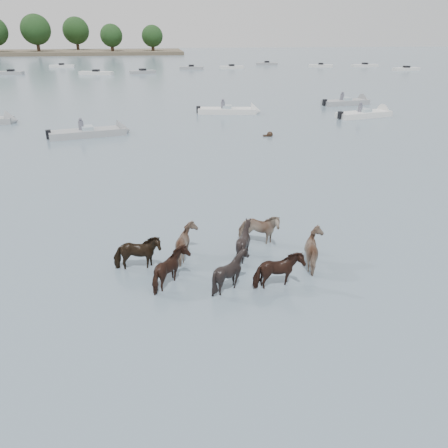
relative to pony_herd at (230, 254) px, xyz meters
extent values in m
plane|color=slate|center=(-2.03, 0.21, -0.50)|extent=(400.00, 400.00, 0.00)
imported|color=black|center=(-2.90, 0.36, 0.01)|extent=(1.52, 0.70, 1.28)
imported|color=gray|center=(-1.27, 0.93, -0.02)|extent=(1.25, 1.39, 1.21)
imported|color=black|center=(0.58, 0.70, 0.02)|extent=(1.50, 1.44, 1.30)
imported|color=#856D5A|center=(1.28, 1.60, 0.01)|extent=(1.67, 1.21, 1.28)
imported|color=black|center=(-1.87, -0.79, -0.02)|extent=(1.22, 1.37, 1.22)
imported|color=black|center=(-0.18, -1.20, 0.01)|extent=(1.27, 1.15, 1.28)
imported|color=black|center=(1.18, -1.36, -0.01)|extent=(1.57, 0.93, 1.24)
imported|color=#846D59|center=(2.76, -0.25, 0.01)|extent=(1.32, 1.46, 1.28)
sphere|color=black|center=(5.98, 18.60, -0.38)|extent=(0.44, 0.44, 0.44)
cube|color=black|center=(5.73, 18.60, -0.48)|extent=(0.50, 0.22, 0.18)
cone|color=gray|center=(-13.70, 26.68, -0.30)|extent=(0.97, 1.64, 1.60)
cube|color=gray|center=(-6.96, 20.62, -0.30)|extent=(5.50, 2.81, 0.55)
cone|color=gray|center=(-4.40, 21.24, -0.30)|extent=(1.25, 1.77, 1.60)
cube|color=#99ADB7|center=(-6.96, 20.62, 0.05)|extent=(1.04, 1.28, 0.35)
cube|color=black|center=(-9.52, 19.99, -0.15)|extent=(0.42, 0.42, 0.60)
cylinder|color=#595966|center=(-7.36, 20.62, 0.25)|extent=(0.36, 0.36, 0.70)
sphere|color=#595966|center=(-7.36, 20.62, 0.70)|extent=(0.24, 0.24, 0.24)
cube|color=silver|center=(4.47, 28.54, -0.30)|extent=(5.47, 2.49, 0.55)
cone|color=silver|center=(7.07, 28.08, -0.30)|extent=(1.16, 1.73, 1.60)
cube|color=#99ADB7|center=(4.47, 28.54, 0.05)|extent=(0.98, 1.24, 0.35)
cube|color=black|center=(1.87, 29.00, -0.15)|extent=(0.41, 0.41, 0.60)
cylinder|color=#595966|center=(4.07, 28.54, 0.25)|extent=(0.36, 0.36, 0.70)
sphere|color=#595966|center=(4.07, 28.54, 0.70)|extent=(0.24, 0.24, 0.24)
cube|color=silver|center=(16.02, 24.85, -0.30)|extent=(5.26, 2.81, 0.55)
cone|color=silver|center=(18.45, 25.48, -0.30)|extent=(1.27, 1.77, 1.60)
cube|color=#99ADB7|center=(16.02, 24.85, 0.05)|extent=(1.06, 1.28, 0.35)
cube|color=black|center=(13.59, 24.22, -0.15)|extent=(0.43, 0.43, 0.60)
cylinder|color=#595966|center=(15.62, 24.85, 0.25)|extent=(0.36, 0.36, 0.70)
sphere|color=#595966|center=(15.62, 24.85, 0.70)|extent=(0.24, 0.24, 0.24)
cube|color=gray|center=(17.28, 31.91, -0.30)|extent=(5.06, 2.46, 0.55)
cone|color=gray|center=(19.67, 32.35, -0.30)|extent=(1.18, 1.74, 1.60)
cube|color=#99ADB7|center=(17.28, 31.91, 0.05)|extent=(0.99, 1.25, 0.35)
cube|color=black|center=(14.90, 31.46, -0.15)|extent=(0.41, 0.41, 0.60)
cylinder|color=#595966|center=(16.88, 31.91, 0.25)|extent=(0.36, 0.36, 0.70)
sphere|color=#595966|center=(16.88, 31.91, 0.70)|extent=(0.24, 0.24, 0.24)
cube|color=gray|center=(-26.42, 73.49, -0.28)|extent=(4.19, 1.88, 0.60)
cube|color=black|center=(-26.42, 73.49, 0.10)|extent=(1.09, 1.09, 0.50)
cube|color=silver|center=(-20.55, 88.50, -0.28)|extent=(4.92, 1.64, 0.60)
cube|color=black|center=(-20.55, 88.50, 0.10)|extent=(1.03, 1.03, 0.50)
cube|color=silver|center=(-11.76, 70.92, -0.28)|extent=(6.01, 3.13, 0.60)
cube|color=black|center=(-11.76, 70.92, 0.10)|extent=(1.25, 1.25, 0.50)
cube|color=gray|center=(-3.81, 71.77, -0.28)|extent=(4.71, 3.25, 0.60)
cube|color=black|center=(-3.81, 71.77, 0.10)|extent=(1.33, 1.33, 0.50)
cube|color=gray|center=(5.57, 80.08, -0.28)|extent=(4.82, 2.24, 0.60)
cube|color=black|center=(5.57, 80.08, 0.10)|extent=(1.15, 1.15, 0.50)
cube|color=silver|center=(13.60, 80.13, -0.28)|extent=(4.81, 1.73, 0.60)
cube|color=black|center=(13.60, 80.13, 0.10)|extent=(1.05, 1.05, 0.50)
cube|color=gray|center=(23.10, 89.37, -0.28)|extent=(4.79, 2.02, 0.60)
cube|color=black|center=(23.10, 89.37, 0.10)|extent=(1.11, 1.11, 0.50)
cube|color=silver|center=(32.76, 81.47, -0.28)|extent=(5.10, 3.26, 0.60)
cube|color=black|center=(32.76, 81.47, 0.10)|extent=(1.31, 1.31, 0.50)
cube|color=silver|center=(42.13, 80.71, -0.28)|extent=(5.63, 1.75, 0.60)
cube|color=black|center=(42.13, 80.71, 0.10)|extent=(1.04, 1.04, 0.50)
cube|color=silver|center=(45.96, 70.90, -0.28)|extent=(5.58, 2.52, 0.60)
cube|color=black|center=(45.96, 70.90, 0.10)|extent=(1.18, 1.18, 0.50)
cylinder|color=#382619|center=(-37.29, 145.36, 1.54)|extent=(1.00, 1.00, 4.08)
sphere|color=black|center=(-37.29, 145.36, 6.86)|extent=(9.06, 9.06, 9.06)
cylinder|color=#382619|center=(-26.91, 156.93, 1.46)|extent=(1.00, 1.00, 3.92)
sphere|color=black|center=(-26.91, 156.93, 6.57)|extent=(8.71, 8.71, 8.71)
cylinder|color=#382619|center=(-14.31, 143.63, 1.06)|extent=(1.00, 1.00, 3.12)
sphere|color=black|center=(-14.31, 143.63, 5.12)|extent=(6.93, 6.93, 6.93)
cylinder|color=#382619|center=(-1.48, 144.27, 1.01)|extent=(1.00, 1.00, 3.02)
sphere|color=black|center=(-1.48, 144.27, 4.94)|extent=(6.71, 6.71, 6.71)
camera|label=1|loc=(-2.08, -12.25, 6.45)|focal=35.52mm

